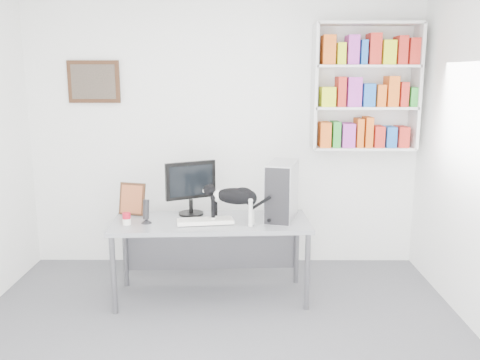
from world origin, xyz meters
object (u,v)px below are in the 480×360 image
at_px(keyboard, 205,221).
at_px(pc_tower, 282,190).
at_px(bookshelf, 365,87).
at_px(desk, 211,259).
at_px(cat, 234,205).
at_px(speaker, 146,211).
at_px(monitor, 191,188).
at_px(soup_can, 127,219).
at_px(leaning_print, 132,198).

height_order(keyboard, pc_tower, pc_tower).
xyz_separation_m(bookshelf, pc_tower, (-0.86, -0.68, -0.88)).
height_order(bookshelf, desk, bookshelf).
distance_m(desk, keyboard, 0.39).
height_order(keyboard, cat, cat).
distance_m(keyboard, pc_tower, 0.73).
xyz_separation_m(keyboard, speaker, (-0.51, 0.00, 0.09)).
height_order(desk, keyboard, keyboard).
height_order(bookshelf, monitor, bookshelf).
xyz_separation_m(bookshelf, cat, (-1.28, -0.88, -0.97)).
bearing_deg(cat, speaker, -166.16).
height_order(speaker, soup_can, speaker).
height_order(pc_tower, speaker, pc_tower).
height_order(pc_tower, cat, pc_tower).
xyz_separation_m(speaker, soup_can, (-0.16, -0.04, -0.06)).
bearing_deg(bookshelf, pc_tower, -141.53).
height_order(desk, cat, cat).
xyz_separation_m(desk, keyboard, (-0.04, -0.08, 0.38)).
bearing_deg(desk, monitor, 132.17).
height_order(keyboard, speaker, speaker).
distance_m(keyboard, speaker, 0.51).
bearing_deg(monitor, pc_tower, -33.36).
height_order(keyboard, soup_can, soup_can).
bearing_deg(leaning_print, speaker, -42.27).
distance_m(speaker, leaning_print, 0.33).
height_order(bookshelf, keyboard, bookshelf).
bearing_deg(cat, monitor, 159.19).
bearing_deg(bookshelf, cat, -145.52).
bearing_deg(pc_tower, speaker, -157.56).
distance_m(monitor, leaning_print, 0.54).
bearing_deg(bookshelf, monitor, -160.76).
bearing_deg(soup_can, monitor, 31.30).
relative_size(bookshelf, soup_can, 12.03).
distance_m(bookshelf, keyboard, 2.08).
distance_m(leaning_print, soup_can, 0.34).
distance_m(desk, leaning_print, 0.91).
bearing_deg(keyboard, desk, 52.22).
bearing_deg(desk, leaning_print, 161.95).
height_order(speaker, leaning_print, leaning_print).
relative_size(bookshelf, cat, 2.31).
relative_size(leaning_print, soup_can, 2.94).
bearing_deg(soup_can, pc_tower, 9.29).
xyz_separation_m(monitor, pc_tower, (0.82, -0.10, 0.00)).
bearing_deg(soup_can, leaning_print, 92.93).
bearing_deg(speaker, keyboard, 12.76).
xyz_separation_m(monitor, soup_can, (-0.52, -0.32, -0.20)).
distance_m(desk, soup_can, 0.83).
distance_m(monitor, soup_can, 0.64).
relative_size(desk, keyboard, 3.56).
bearing_deg(desk, pc_tower, 5.68).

